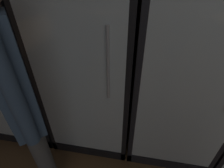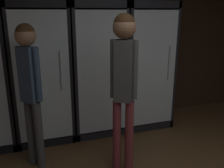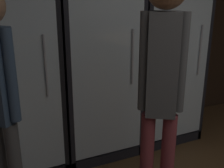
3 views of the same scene
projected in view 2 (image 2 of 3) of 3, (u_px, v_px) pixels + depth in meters
name	position (u px, v px, depth m)	size (l,w,h in m)	color
wall_back	(121.00, 35.00, 3.99)	(6.00, 0.06, 2.80)	#382619
cooler_left	(41.00, 74.00, 3.42)	(0.75, 0.70, 1.90)	black
cooler_center	(95.00, 70.00, 3.65)	(0.75, 0.70, 1.90)	black
cooler_right	(143.00, 66.00, 3.88)	(0.75, 0.70, 1.90)	black
shopper_near	(124.00, 73.00, 2.51)	(0.25, 0.23, 1.75)	brown
shopper_far	(29.00, 78.00, 2.65)	(0.24, 0.26, 1.65)	#4C4C4C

